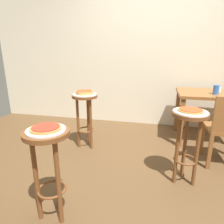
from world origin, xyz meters
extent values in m
plane|color=brown|center=(0.00, 0.00, 0.00)|extent=(6.00, 6.00, 0.00)
cube|color=beige|center=(0.00, 1.65, 1.50)|extent=(6.00, 0.10, 3.00)
cylinder|color=brown|center=(-0.66, -0.80, 0.73)|extent=(0.34, 0.34, 0.03)
cylinder|color=brown|center=(-0.66, -0.69, 0.35)|extent=(0.04, 0.04, 0.71)
cylinder|color=brown|center=(-0.75, -0.85, 0.35)|extent=(0.04, 0.04, 0.71)
cylinder|color=brown|center=(-0.57, -0.85, 0.35)|extent=(0.04, 0.04, 0.71)
torus|color=brown|center=(-0.66, -0.80, 0.25)|extent=(0.23, 0.23, 0.02)
cylinder|color=silver|center=(-0.66, -0.80, 0.75)|extent=(0.28, 0.28, 0.01)
cylinder|color=#B78442|center=(-0.66, -0.80, 0.76)|extent=(0.22, 0.22, 0.01)
cylinder|color=red|center=(-0.66, -0.80, 0.77)|extent=(0.20, 0.20, 0.01)
cylinder|color=brown|center=(0.42, -0.08, 0.73)|extent=(0.34, 0.34, 0.03)
cylinder|color=brown|center=(0.42, 0.02, 0.35)|extent=(0.04, 0.04, 0.71)
cylinder|color=brown|center=(0.33, -0.13, 0.35)|extent=(0.04, 0.04, 0.71)
cylinder|color=brown|center=(0.52, -0.13, 0.35)|extent=(0.04, 0.04, 0.71)
torus|color=brown|center=(0.42, -0.08, 0.25)|extent=(0.23, 0.23, 0.02)
cylinder|color=silver|center=(0.42, -0.08, 0.75)|extent=(0.32, 0.32, 0.01)
cylinder|color=#B78442|center=(0.42, -0.08, 0.76)|extent=(0.24, 0.24, 0.01)
cylinder|color=red|center=(0.42, -0.08, 0.77)|extent=(0.21, 0.21, 0.01)
cylinder|color=brown|center=(-0.83, 0.46, 0.73)|extent=(0.34, 0.34, 0.03)
cylinder|color=brown|center=(-0.83, 0.56, 0.35)|extent=(0.04, 0.04, 0.71)
cylinder|color=brown|center=(-0.92, 0.41, 0.35)|extent=(0.04, 0.04, 0.71)
cylinder|color=brown|center=(-0.74, 0.41, 0.35)|extent=(0.04, 0.04, 0.71)
torus|color=brown|center=(-0.83, 0.46, 0.25)|extent=(0.23, 0.23, 0.02)
cylinder|color=silver|center=(-0.83, 0.46, 0.75)|extent=(0.32, 0.32, 0.01)
cylinder|color=tan|center=(-0.83, 0.46, 0.78)|extent=(0.23, 0.23, 0.04)
cylinder|color=red|center=(-0.83, 0.46, 0.80)|extent=(0.20, 0.20, 0.01)
cube|color=brown|center=(0.88, 1.08, 0.71)|extent=(0.96, 0.74, 0.04)
cube|color=brown|center=(0.46, 0.76, 0.35)|extent=(0.06, 0.06, 0.69)
cube|color=brown|center=(0.46, 1.40, 0.35)|extent=(0.06, 0.06, 0.69)
cylinder|color=#3360B2|center=(0.89, 0.95, 0.80)|extent=(0.08, 0.08, 0.13)
cylinder|color=white|center=(0.98, 1.12, 0.77)|extent=(0.04, 0.04, 0.07)
cube|color=brown|center=(0.71, 0.58, 0.21)|extent=(0.04, 0.04, 0.42)
cube|color=brown|center=(0.73, 0.22, 0.21)|extent=(0.04, 0.04, 0.42)
camera|label=1|loc=(0.10, -2.00, 1.29)|focal=32.03mm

